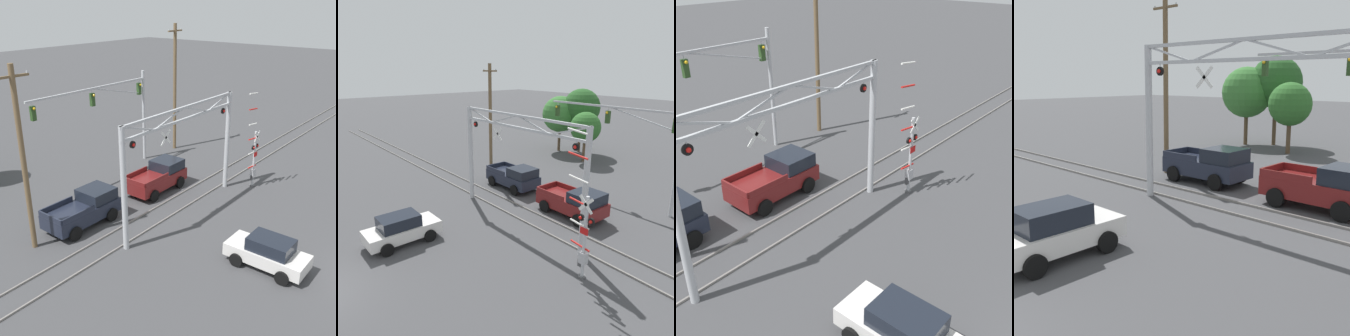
% 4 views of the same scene
% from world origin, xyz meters
% --- Properties ---
extents(rail_track_near, '(80.00, 0.08, 0.10)m').
position_xyz_m(rail_track_near, '(0.00, 11.86, 0.05)').
color(rail_track_near, gray).
rests_on(rail_track_near, ground_plane).
extents(rail_track_far, '(80.00, 0.08, 0.10)m').
position_xyz_m(rail_track_far, '(0.00, 13.30, 0.05)').
color(rail_track_far, gray).
rests_on(rail_track_far, ground_plane).
extents(crossing_gantry, '(10.62, 0.32, 6.85)m').
position_xyz_m(crossing_gantry, '(-0.01, 11.58, 4.26)').
color(crossing_gantry, '#B7BABF').
rests_on(crossing_gantry, ground_plane).
extents(crossing_signal_mast, '(1.78, 0.35, 6.97)m').
position_xyz_m(crossing_signal_mast, '(6.32, 10.06, 2.27)').
color(crossing_signal_mast, '#B7BABF').
rests_on(crossing_signal_mast, ground_plane).
extents(traffic_signal_span, '(10.93, 0.39, 7.35)m').
position_xyz_m(traffic_signal_span, '(3.18, 19.91, 5.10)').
color(traffic_signal_span, '#B7BABF').
rests_on(traffic_signal_span, ground_plane).
extents(pickup_truck_lead, '(4.65, 2.29, 1.95)m').
position_xyz_m(pickup_truck_lead, '(1.82, 15.04, 0.98)').
color(pickup_truck_lead, maroon).
rests_on(pickup_truck_lead, ground_plane).
extents(pickup_truck_following, '(4.58, 2.29, 1.95)m').
position_xyz_m(pickup_truck_following, '(-4.64, 15.39, 0.98)').
color(pickup_truck_following, '#1E2333').
rests_on(pickup_truck_following, ground_plane).
extents(sedan_waiting, '(1.98, 4.08, 1.67)m').
position_xyz_m(sedan_waiting, '(-2.06, 4.82, 0.85)').
color(sedan_waiting, silver).
rests_on(sedan_waiting, ground_plane).
extents(utility_pole_left, '(1.80, 0.28, 9.81)m').
position_xyz_m(utility_pole_left, '(-8.12, 15.61, 5.05)').
color(utility_pole_left, brown).
rests_on(utility_pole_left, ground_plane).
extents(utility_pole_right, '(1.80, 0.28, 10.75)m').
position_xyz_m(utility_pole_right, '(9.62, 19.53, 5.53)').
color(utility_pole_right, brown).
rests_on(utility_pole_right, ground_plane).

